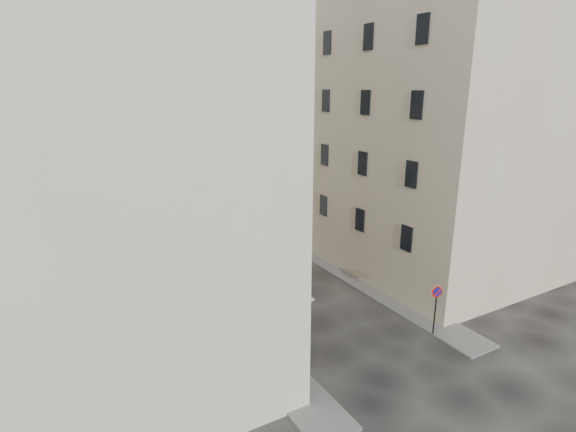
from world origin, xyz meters
TOP-DOWN VIEW (x-y plane):
  - ground at (0.00, 0.00)m, footprint 90.00×90.00m
  - sidewalk_left at (-4.50, 4.00)m, footprint 2.00×22.00m
  - sidewalk_right at (4.50, 3.00)m, footprint 2.00×18.00m
  - building_left at (-10.50, 3.00)m, footprint 12.20×16.20m
  - building_right at (10.50, 3.50)m, footprint 12.20×14.20m
  - building_back at (-1.00, 19.00)m, footprint 18.20×10.20m
  - cafe_storefront at (-4.32, 1.00)m, footprint 1.74×7.30m
  - stone_steps at (0.00, 12.57)m, footprint 9.00×3.15m
  - bollard_near at (-3.25, -1.00)m, footprint 0.12×0.12m
  - bollard_mid at (-3.25, 2.50)m, footprint 0.12×0.12m
  - bollard_far at (-3.25, 6.00)m, footprint 0.12×0.12m
  - no_parking_sign at (3.55, -3.68)m, footprint 0.60×0.19m
  - bistro_table_a at (-2.92, -1.17)m, footprint 1.23×0.58m
  - bistro_table_b at (-3.08, -0.45)m, footprint 1.42×0.67m
  - bistro_table_c at (-2.97, 1.60)m, footprint 1.34×0.63m
  - bistro_table_d at (-3.17, 3.43)m, footprint 1.27×0.60m
  - bistro_table_e at (-3.60, 5.29)m, footprint 1.17×0.55m
  - pedestrian at (-3.20, 0.51)m, footprint 0.79×0.76m

SIDE VIEW (x-z plane):
  - ground at x=0.00m, z-range 0.00..0.00m
  - sidewalk_left at x=-4.50m, z-range 0.00..0.12m
  - sidewalk_right at x=4.50m, z-range 0.00..0.12m
  - stone_steps at x=0.00m, z-range 0.00..0.80m
  - bistro_table_e at x=-3.60m, z-range 0.01..0.83m
  - bistro_table_a at x=-2.92m, z-range 0.01..0.87m
  - bistro_table_d at x=-3.17m, z-range 0.01..0.90m
  - bistro_table_c at x=-2.97m, z-range 0.01..0.95m
  - bistro_table_b at x=-3.08m, z-range 0.01..1.01m
  - bollard_near at x=-3.25m, z-range 0.04..1.02m
  - bollard_mid at x=-3.25m, z-range 0.04..1.02m
  - bollard_far at x=-3.25m, z-range 0.04..1.02m
  - pedestrian at x=-3.20m, z-range 0.00..1.82m
  - cafe_storefront at x=-4.32m, z-range 0.13..3.63m
  - no_parking_sign at x=3.55m, z-range 0.56..3.26m
  - building_right at x=10.50m, z-range 0.01..18.61m
  - building_back at x=-1.00m, z-range 0.01..18.61m
  - building_left at x=-10.50m, z-range 0.01..20.61m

